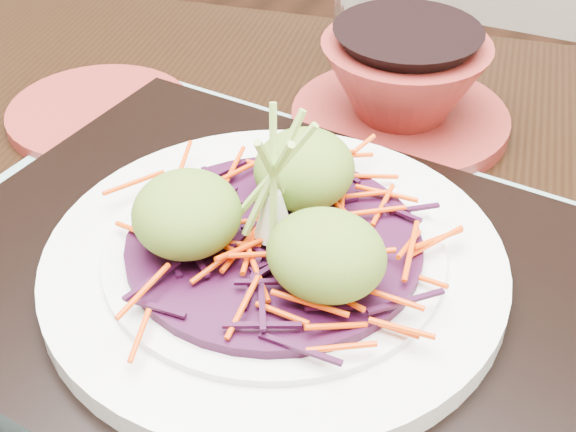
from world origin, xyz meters
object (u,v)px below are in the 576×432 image
at_px(water_glass, 369,13).
at_px(terracotta_side_plate, 100,113).
at_px(serving_tray, 275,284).
at_px(dining_table, 326,388).
at_px(white_plate, 274,261).
at_px(terracotta_bowl_set, 402,90).

bearing_deg(water_glass, terracotta_side_plate, -130.11).
bearing_deg(serving_tray, dining_table, 48.24).
distance_m(dining_table, white_plate, 0.14).
bearing_deg(terracotta_side_plate, serving_tray, -31.04).
height_order(dining_table, terracotta_bowl_set, terracotta_bowl_set).
relative_size(dining_table, serving_tray, 3.05).
relative_size(dining_table, white_plate, 4.69).
bearing_deg(white_plate, serving_tray, 180.00).
bearing_deg(water_glass, serving_tray, -79.43).
distance_m(terracotta_side_plate, water_glass, 0.26).
height_order(serving_tray, water_glass, water_glass).
relative_size(white_plate, terracotta_side_plate, 1.82).
bearing_deg(serving_tray, terracotta_side_plate, 154.68).
xyz_separation_m(dining_table, white_plate, (-0.03, -0.03, 0.13)).
distance_m(dining_table, water_glass, 0.36).
distance_m(white_plate, terracotta_side_plate, 0.27).
bearing_deg(white_plate, terracotta_bowl_set, 88.73).
bearing_deg(serving_tray, water_glass, 106.28).
distance_m(serving_tray, water_glass, 0.34).
distance_m(water_glass, terracotta_bowl_set, 0.12).
relative_size(water_glass, terracotta_bowl_set, 0.38).
xyz_separation_m(terracotta_side_plate, terracotta_bowl_set, (0.24, 0.09, 0.03)).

